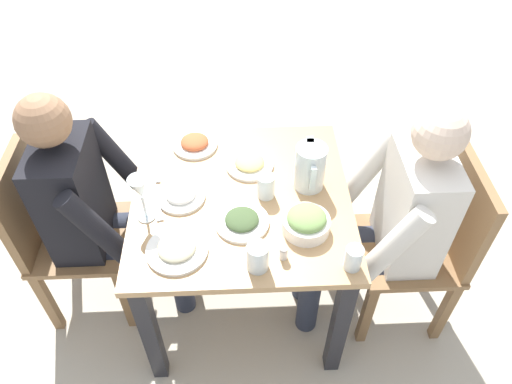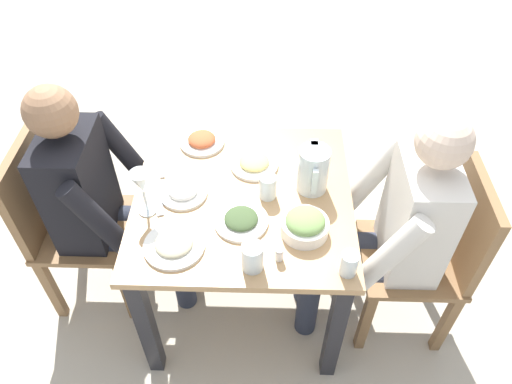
% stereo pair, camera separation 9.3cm
% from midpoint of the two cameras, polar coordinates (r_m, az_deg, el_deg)
% --- Properties ---
extents(ground_plane, '(8.00, 8.00, 0.00)m').
position_cam_midpoint_polar(ground_plane, '(2.46, -2.37, -11.91)').
color(ground_plane, '#B7AD99').
extents(dining_table, '(0.85, 0.85, 0.70)m').
position_cam_midpoint_polar(dining_table, '(1.99, -2.86, -2.95)').
color(dining_table, tan).
rests_on(dining_table, ground_plane).
extents(chair_near, '(0.40, 0.40, 0.86)m').
position_cam_midpoint_polar(chair_near, '(2.25, -23.06, -4.21)').
color(chair_near, olive).
rests_on(chair_near, ground_plane).
extents(chair_far, '(0.40, 0.40, 0.86)m').
position_cam_midpoint_polar(chair_far, '(2.14, 18.60, -5.46)').
color(chair_far, olive).
rests_on(chair_far, ground_plane).
extents(diner_near, '(0.48, 0.53, 1.15)m').
position_cam_midpoint_polar(diner_near, '(2.08, -18.95, -1.57)').
color(diner_near, black).
rests_on(diner_near, ground_plane).
extents(diner_far, '(0.48, 0.53, 1.15)m').
position_cam_midpoint_polar(diner_far, '(1.97, 14.01, -3.16)').
color(diner_far, silver).
rests_on(diner_far, ground_plane).
extents(water_pitcher, '(0.16, 0.12, 0.19)m').
position_cam_midpoint_polar(water_pitcher, '(1.88, 5.09, 2.87)').
color(water_pitcher, silver).
rests_on(water_pitcher, dining_table).
extents(salad_bowl, '(0.17, 0.17, 0.09)m').
position_cam_midpoint_polar(salad_bowl, '(1.76, 4.56, -3.52)').
color(salad_bowl, white).
rests_on(salad_bowl, dining_table).
extents(plate_yoghurt, '(0.19, 0.19, 0.05)m').
position_cam_midpoint_polar(plate_yoghurt, '(1.91, -10.00, -0.32)').
color(plate_yoghurt, white).
rests_on(plate_yoghurt, dining_table).
extents(plate_fries, '(0.20, 0.20, 0.04)m').
position_cam_midpoint_polar(plate_fries, '(2.01, -1.95, 3.35)').
color(plate_fries, white).
rests_on(plate_fries, dining_table).
extents(plate_rice_curry, '(0.19, 0.19, 0.05)m').
position_cam_midpoint_polar(plate_rice_curry, '(2.13, -8.28, 5.64)').
color(plate_rice_curry, white).
rests_on(plate_rice_curry, dining_table).
extents(plate_beans, '(0.22, 0.22, 0.04)m').
position_cam_midpoint_polar(plate_beans, '(1.74, -10.60, -6.57)').
color(plate_beans, white).
rests_on(plate_beans, dining_table).
extents(plate_dolmas, '(0.20, 0.20, 0.04)m').
position_cam_midpoint_polar(plate_dolmas, '(1.80, -3.01, -3.39)').
color(plate_dolmas, white).
rests_on(plate_dolmas, dining_table).
extents(water_glass_near_right, '(0.08, 0.08, 0.11)m').
position_cam_midpoint_polar(water_glass_near_right, '(1.64, -1.27, -7.65)').
color(water_glass_near_right, silver).
rests_on(water_glass_near_right, dining_table).
extents(water_glass_near_left, '(0.07, 0.07, 0.10)m').
position_cam_midpoint_polar(water_glass_near_left, '(1.87, -0.11, 0.73)').
color(water_glass_near_left, silver).
rests_on(water_glass_near_left, dining_table).
extents(water_glass_center, '(0.06, 0.06, 0.09)m').
position_cam_midpoint_polar(water_glass_center, '(1.67, 9.92, -7.65)').
color(water_glass_center, silver).
rests_on(water_glass_center, dining_table).
extents(wine_glass, '(0.08, 0.08, 0.20)m').
position_cam_midpoint_polar(wine_glass, '(1.78, -14.68, 0.18)').
color(wine_glass, silver).
rests_on(wine_glass, dining_table).
extents(salt_shaker, '(0.03, 0.03, 0.05)m').
position_cam_midpoint_polar(salt_shaker, '(1.69, 1.82, -7.13)').
color(salt_shaker, white).
rests_on(salt_shaker, dining_table).
extents(fork_near, '(0.17, 0.08, 0.01)m').
position_cam_midpoint_polar(fork_near, '(1.91, -12.87, -1.50)').
color(fork_near, silver).
rests_on(fork_near, dining_table).
extents(knife_near, '(0.19, 0.04, 0.01)m').
position_cam_midpoint_polar(knife_near, '(2.06, -12.61, 2.84)').
color(knife_near, silver).
rests_on(knife_near, dining_table).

